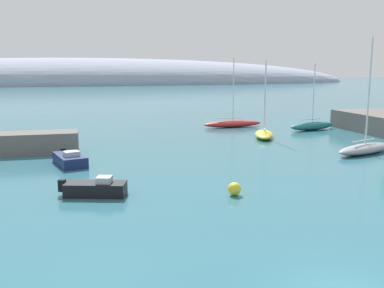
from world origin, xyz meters
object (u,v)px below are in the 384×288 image
object	(u,v)px
motorboat_black_alongside_breakwater	(95,188)
mooring_buoy_yellow	(234,189)
sailboat_grey_mid_mooring	(365,148)
sailboat_red_end_of_line	(233,123)
sailboat_teal_near_shore	(312,126)
sailboat_yellow_outer_mooring	(264,134)
motorboat_navy_foreground	(70,159)

from	to	relation	value
motorboat_black_alongside_breakwater	mooring_buoy_yellow	size ratio (longest dim) A/B	5.18
motorboat_black_alongside_breakwater	mooring_buoy_yellow	xyz separation A→B (m)	(8.67, -2.17, -0.05)
sailboat_grey_mid_mooring	sailboat_red_end_of_line	size ratio (longest dim) A/B	1.15
sailboat_teal_near_shore	sailboat_grey_mid_mooring	xyz separation A→B (m)	(-3.24, -15.49, -0.02)
sailboat_yellow_outer_mooring	motorboat_navy_foreground	world-z (taller)	sailboat_yellow_outer_mooring
sailboat_teal_near_shore	motorboat_navy_foreground	distance (m)	33.30
motorboat_navy_foreground	motorboat_black_alongside_breakwater	distance (m)	9.73
sailboat_grey_mid_mooring	motorboat_navy_foreground	world-z (taller)	sailboat_grey_mid_mooring
mooring_buoy_yellow	motorboat_black_alongside_breakwater	bearing A→B (deg)	165.96
sailboat_teal_near_shore	sailboat_red_end_of_line	world-z (taller)	sailboat_red_end_of_line
sailboat_teal_near_shore	mooring_buoy_yellow	world-z (taller)	sailboat_teal_near_shore
motorboat_navy_foreground	motorboat_black_alongside_breakwater	size ratio (longest dim) A/B	1.09
motorboat_navy_foreground	motorboat_black_alongside_breakwater	bearing A→B (deg)	-4.80
sailboat_grey_mid_mooring	motorboat_navy_foreground	bearing A→B (deg)	155.79
motorboat_black_alongside_breakwater	sailboat_grey_mid_mooring	bearing A→B (deg)	32.94
sailboat_red_end_of_line	motorboat_navy_foreground	xyz separation A→B (m)	(-21.24, -18.73, -0.03)
sailboat_yellow_outer_mooring	mooring_buoy_yellow	xyz separation A→B (m)	(-11.17, -20.80, -0.09)
sailboat_teal_near_shore	sailboat_red_end_of_line	distance (m)	10.55
motorboat_black_alongside_breakwater	mooring_buoy_yellow	world-z (taller)	motorboat_black_alongside_breakwater
mooring_buoy_yellow	motorboat_navy_foreground	bearing A→B (deg)	131.72
sailboat_red_end_of_line	motorboat_black_alongside_breakwater	size ratio (longest dim) A/B	2.15
sailboat_teal_near_shore	sailboat_red_end_of_line	size ratio (longest dim) A/B	0.92
sailboat_red_end_of_line	motorboat_black_alongside_breakwater	world-z (taller)	sailboat_red_end_of_line
sailboat_teal_near_shore	sailboat_yellow_outer_mooring	xyz separation A→B (m)	(-8.79, -4.46, -0.08)
sailboat_yellow_outer_mooring	sailboat_red_end_of_line	bearing A→B (deg)	23.71
sailboat_yellow_outer_mooring	mooring_buoy_yellow	distance (m)	23.62
motorboat_navy_foreground	sailboat_yellow_outer_mooring	bearing A→B (deg)	97.35
sailboat_teal_near_shore	mooring_buoy_yellow	distance (m)	32.20
mooring_buoy_yellow	sailboat_red_end_of_line	bearing A→B (deg)	70.51
sailboat_teal_near_shore	mooring_buoy_yellow	size ratio (longest dim) A/B	10.17
sailboat_grey_mid_mooring	motorboat_navy_foreground	xyz separation A→B (m)	(-27.19, 1.96, -0.09)
sailboat_teal_near_shore	sailboat_red_end_of_line	xyz separation A→B (m)	(-9.18, 5.19, -0.07)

